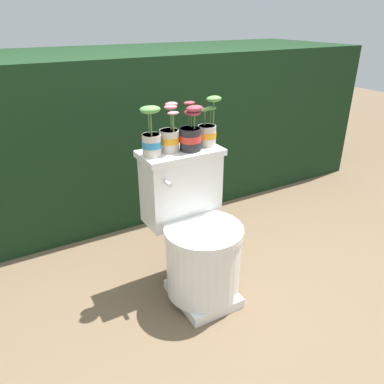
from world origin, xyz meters
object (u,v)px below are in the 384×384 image
Objects in this scene: potted_plant_left at (151,136)px; potted_plant_midleft at (169,136)px; potted_plant_middle at (191,133)px; toilet at (196,236)px; potted_plant_midright at (208,130)px.

potted_plant_left reaches higher than potted_plant_midleft.
potted_plant_left is at bearing 176.33° from potted_plant_middle.
potted_plant_middle is at bearing -3.67° from potted_plant_left.
potted_plant_midleft is at bearing 108.46° from toilet.
toilet is 3.12× the size of potted_plant_left.
potted_plant_left is 0.98× the size of potted_plant_midright.
potted_plant_left is 1.03× the size of potted_plant_midleft.
potted_plant_midright is at bearing 12.53° from potted_plant_middle.
toilet is at bearing -109.60° from potted_plant_middle.
potted_plant_middle is at bearing 70.40° from toilet.
potted_plant_midleft is at bearing 161.72° from potted_plant_middle.
potted_plant_midright reaches higher than potted_plant_midleft.
potted_plant_midleft is 1.02× the size of potted_plant_middle.
potted_plant_middle is 0.94× the size of potted_plant_midright.
toilet is 0.51m from potted_plant_midleft.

